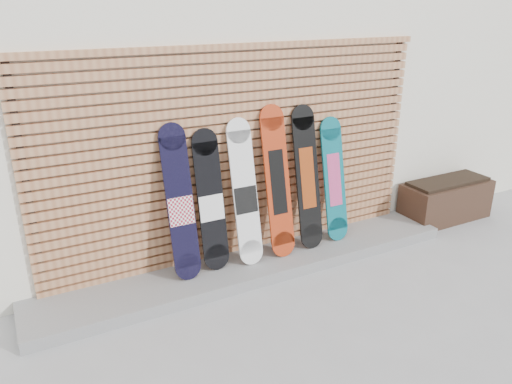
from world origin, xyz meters
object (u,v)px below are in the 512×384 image
snowboard_4 (307,178)px  snowboard_5 (334,180)px  planter_box (445,200)px  snowboard_2 (245,194)px  snowboard_0 (180,204)px  snowboard_3 (278,182)px  snowboard_1 (211,202)px

snowboard_4 → snowboard_5: 0.38m
planter_box → snowboard_2: bearing=178.8°
snowboard_0 → snowboard_3: size_ratio=0.95×
snowboard_0 → snowboard_2: 0.68m
planter_box → snowboard_5: bearing=177.4°
snowboard_0 → snowboard_1: 0.33m
snowboard_5 → planter_box: bearing=-2.6°
planter_box → snowboard_2: (-2.87, 0.06, 0.58)m
snowboard_0 → snowboard_3: 1.06m
snowboard_4 → snowboard_0: bearing=179.9°
snowboard_0 → snowboard_2: size_ratio=1.02×
snowboard_1 → snowboard_4: 1.12m
snowboard_1 → snowboard_2: 0.36m
planter_box → snowboard_2: size_ratio=0.81×
planter_box → snowboard_5: size_ratio=0.87×
snowboard_0 → snowboard_4: 1.44m
snowboard_2 → snowboard_3: bearing=-0.2°
snowboard_3 → snowboard_4: (0.37, 0.01, -0.02)m
snowboard_2 → snowboard_3: 0.38m
snowboard_2 → snowboard_4: snowboard_4 is taller
snowboard_1 → snowboard_3: 0.75m
snowboard_3 → snowboard_1: bearing=177.2°
snowboard_0 → snowboard_3: snowboard_3 is taller
planter_box → snowboard_0: size_ratio=0.79×
planter_box → snowboard_4: 2.21m
planter_box → snowboard_5: 1.83m
planter_box → snowboard_2: 2.93m
snowboard_1 → snowboard_5: snowboard_1 is taller
snowboard_1 → snowboard_3: size_ratio=0.90×
snowboard_4 → snowboard_1: bearing=178.6°
snowboard_5 → snowboard_3: bearing=-178.4°
snowboard_1 → snowboard_4: snowboard_4 is taller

